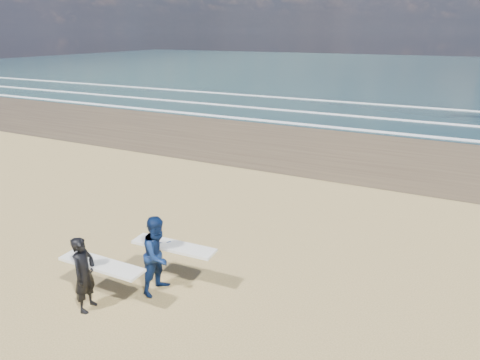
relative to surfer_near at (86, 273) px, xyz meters
The scene contains 2 objects.
surfer_near is the anchor object (origin of this frame).
surfer_far 1.72m from the surfer_near, 52.73° to the left, with size 2.22×1.19×2.00m.
Camera 1 is at (7.46, -5.36, 6.19)m, focal length 32.00 mm.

